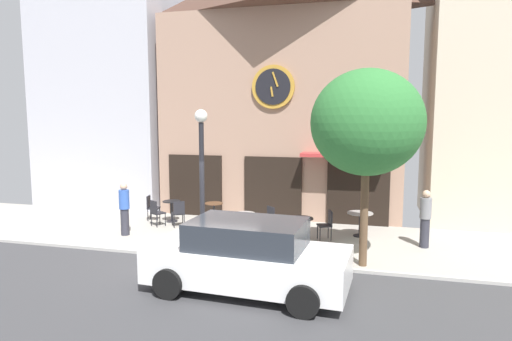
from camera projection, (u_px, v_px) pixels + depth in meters
The scene contains 19 objects.
ground_plane at pixel (202, 263), 11.45m from camera, with size 29.46×10.29×0.13m.
clock_building at pixel (281, 81), 16.79m from camera, with size 9.02×3.86×9.76m.
neighbor_building_left at pixel (109, 17), 19.01m from camera, with size 5.63×3.88×15.95m.
street_lamp at pixel (202, 179), 12.42m from camera, with size 0.36×0.36×3.94m.
street_tree at pixel (367, 123), 10.77m from camera, with size 2.75×2.47×4.91m.
cafe_table_center_left at pixel (172, 208), 15.80m from camera, with size 0.63×0.63×0.75m.
cafe_table_near_door at pixel (214, 210), 15.49m from camera, with size 0.63×0.63×0.74m.
cafe_table_center_right at pixel (245, 221), 13.76m from camera, with size 0.67×0.67×0.77m.
cafe_table_center at pixel (301, 224), 13.31m from camera, with size 0.74×0.74×0.72m.
cafe_table_rightmost at pixel (360, 219), 13.86m from camera, with size 0.80×0.80×0.76m.
cafe_chair_facing_wall at pixel (268, 218), 14.03m from camera, with size 0.57×0.57×0.90m.
cafe_chair_by_entrance at pixel (156, 211), 15.12m from camera, with size 0.55×0.55×0.90m.
cafe_chair_corner at pixel (327, 223), 13.45m from camera, with size 0.51×0.51×0.90m.
cafe_chair_under_awning at pixel (253, 227), 12.97m from camera, with size 0.57×0.57×0.90m.
cafe_chair_facing_street at pixel (151, 206), 16.00m from camera, with size 0.47×0.47×0.90m.
cafe_chair_right_end at pixel (179, 212), 15.04m from camera, with size 0.55×0.55×0.90m.
pedestrian_blue at pixel (124, 208), 13.96m from camera, with size 0.42×0.42×1.67m.
pedestrian_grey at pixel (425, 218), 12.64m from camera, with size 0.41×0.41×1.67m.
parked_car_white at pixel (247, 256), 9.50m from camera, with size 4.40×2.22×1.55m.
Camera 1 is at (4.17, -10.59, 3.76)m, focal length 31.07 mm.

